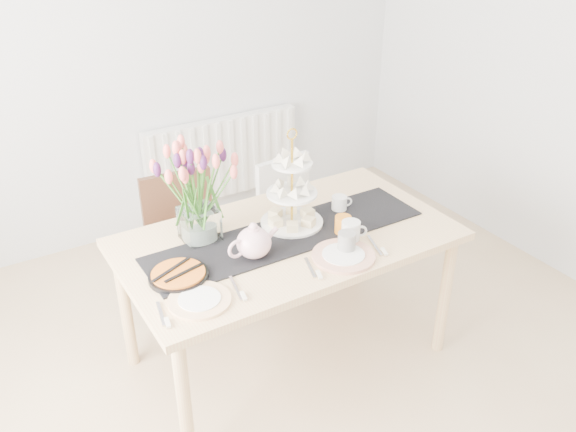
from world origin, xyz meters
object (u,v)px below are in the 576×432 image
chair_brown (185,235)px  mug_white (351,232)px  mug_grey (347,242)px  cake_stand (292,201)px  chair_white (293,212)px  cream_jug (339,203)px  plate_right (343,256)px  teapot (254,243)px  mug_orange (343,225)px  plate_left (200,300)px  radiator (223,157)px  tart_tin (178,275)px  tulip_vase (196,177)px  dining_table (288,249)px

chair_brown → mug_white: size_ratio=7.80×
mug_grey → mug_white: mug_white is taller
cake_stand → chair_white: bearing=57.8°
cream_jug → mug_white: bearing=-97.3°
chair_white → plate_right: chair_white is taller
teapot → mug_orange: teapot is taller
chair_brown → cream_jug: size_ratio=10.41×
mug_white → plate_left: 0.81m
radiator → mug_white: bearing=-96.7°
chair_brown → tart_tin: 0.88m
tart_tin → radiator: bearing=59.0°
chair_white → mug_orange: (-0.20, -0.79, 0.35)m
radiator → plate_right: 2.00m
teapot → mug_white: 0.47m
tulip_vase → cream_jug: bearing=-8.0°
mug_white → plate_right: 0.15m
dining_table → teapot: bearing=-159.1°
cake_stand → plate_right: size_ratio=1.57×
cake_stand → mug_grey: bearing=-76.4°
cream_jug → plate_left: cream_jug is taller
chair_brown → tart_tin: chair_brown is taller
chair_white → plate_left: chair_white is taller
tulip_vase → mug_grey: 0.75m
teapot → tart_tin: (-0.36, 0.03, -0.06)m
teapot → mug_grey: 0.43m
teapot → mug_grey: bearing=-28.7°
mug_orange → radiator: bearing=56.4°
dining_table → tart_tin: (-0.59, -0.06, 0.09)m
mug_orange → plate_right: (-0.12, -0.17, -0.04)m
chair_brown → chair_white: bearing=2.6°
chair_brown → mug_orange: 1.01m
radiator → tulip_vase: 1.79m
tart_tin → cream_jug: bearing=8.7°
mug_white → mug_orange: bearing=105.8°
cake_stand → cream_jug: cake_stand is taller
chair_white → mug_orange: bearing=-110.2°
tulip_vase → plate_left: (-0.21, -0.45, -0.32)m
tulip_vase → mug_orange: 0.74m
chair_white → tulip_vase: 1.14m
teapot → dining_table: bearing=16.5°
chair_brown → radiator: bearing=58.7°
dining_table → cream_jug: 0.39m
mug_white → cream_jug: bearing=88.5°
plate_right → cream_jug: bearing=57.0°
mug_orange → plate_right: bearing=-151.8°
mug_orange → plate_right: mug_orange is taller
cake_stand → plate_left: bearing=-152.2°
mug_grey → tart_tin: bearing=139.5°
tulip_vase → teapot: (0.14, -0.28, -0.25)m
radiator → dining_table: 1.73m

